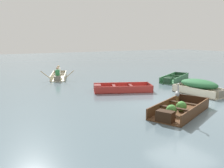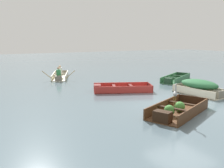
{
  "view_description": "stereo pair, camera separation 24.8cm",
  "coord_description": "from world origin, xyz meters",
  "px_view_note": "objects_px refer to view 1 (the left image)",
  "views": [
    {
      "loc": [
        -7.85,
        -7.48,
        2.8
      ],
      "look_at": [
        -1.23,
        4.06,
        0.35
      ],
      "focal_mm": 40.0,
      "sensor_mm": 36.0,
      "label": 1
    },
    {
      "loc": [
        -7.63,
        -7.6,
        2.8
      ],
      "look_at": [
        -1.23,
        4.06,
        0.35
      ],
      "focal_mm": 40.0,
      "sensor_mm": 36.0,
      "label": 2
    }
  ],
  "objects_px": {
    "skiff_green_near_moored": "(174,79)",
    "skiff_cream_outer_moored": "(199,86)",
    "dinghy_dark_varnish_foreground": "(178,110)",
    "heron_on_dinghy": "(177,93)",
    "rowboat_cream_with_crew": "(59,76)",
    "skiff_red_mid_moored": "(120,89)"
  },
  "relations": [
    {
      "from": "dinghy_dark_varnish_foreground",
      "to": "skiff_cream_outer_moored",
      "type": "height_order",
      "value": "skiff_cream_outer_moored"
    },
    {
      "from": "skiff_cream_outer_moored",
      "to": "rowboat_cream_with_crew",
      "type": "relative_size",
      "value": 0.8
    },
    {
      "from": "skiff_red_mid_moored",
      "to": "heron_on_dinghy",
      "type": "height_order",
      "value": "heron_on_dinghy"
    },
    {
      "from": "skiff_green_near_moored",
      "to": "skiff_cream_outer_moored",
      "type": "xyz_separation_m",
      "value": [
        -1.74,
        -3.61,
        0.31
      ]
    },
    {
      "from": "skiff_red_mid_moored",
      "to": "rowboat_cream_with_crew",
      "type": "xyz_separation_m",
      "value": [
        -1.51,
        5.76,
        0.07
      ]
    },
    {
      "from": "dinghy_dark_varnish_foreground",
      "to": "heron_on_dinghy",
      "type": "xyz_separation_m",
      "value": [
        -0.33,
        -0.26,
        0.74
      ]
    },
    {
      "from": "rowboat_cream_with_crew",
      "to": "skiff_cream_outer_moored",
      "type": "bearing_deg",
      "value": -61.36
    },
    {
      "from": "dinghy_dark_varnish_foreground",
      "to": "heron_on_dinghy",
      "type": "height_order",
      "value": "heron_on_dinghy"
    },
    {
      "from": "skiff_green_near_moored",
      "to": "skiff_red_mid_moored",
      "type": "xyz_separation_m",
      "value": [
        -4.82,
        -0.97,
        -0.01
      ]
    },
    {
      "from": "skiff_green_near_moored",
      "to": "skiff_cream_outer_moored",
      "type": "relative_size",
      "value": 1.25
    },
    {
      "from": "skiff_cream_outer_moored",
      "to": "rowboat_cream_with_crew",
      "type": "distance_m",
      "value": 9.58
    },
    {
      "from": "skiff_red_mid_moored",
      "to": "heron_on_dinghy",
      "type": "bearing_deg",
      "value": -97.28
    },
    {
      "from": "skiff_red_mid_moored",
      "to": "skiff_cream_outer_moored",
      "type": "height_order",
      "value": "skiff_cream_outer_moored"
    },
    {
      "from": "rowboat_cream_with_crew",
      "to": "heron_on_dinghy",
      "type": "bearing_deg",
      "value": -85.22
    },
    {
      "from": "dinghy_dark_varnish_foreground",
      "to": "rowboat_cream_with_crew",
      "type": "relative_size",
      "value": 0.99
    },
    {
      "from": "skiff_green_near_moored",
      "to": "skiff_cream_outer_moored",
      "type": "distance_m",
      "value": 4.02
    },
    {
      "from": "skiff_red_mid_moored",
      "to": "rowboat_cream_with_crew",
      "type": "height_order",
      "value": "rowboat_cream_with_crew"
    },
    {
      "from": "skiff_green_near_moored",
      "to": "heron_on_dinghy",
      "type": "xyz_separation_m",
      "value": [
        -5.44,
        -5.84,
        0.77
      ]
    },
    {
      "from": "skiff_green_near_moored",
      "to": "heron_on_dinghy",
      "type": "relative_size",
      "value": 3.88
    },
    {
      "from": "skiff_cream_outer_moored",
      "to": "heron_on_dinghy",
      "type": "height_order",
      "value": "heron_on_dinghy"
    },
    {
      "from": "dinghy_dark_varnish_foreground",
      "to": "rowboat_cream_with_crew",
      "type": "height_order",
      "value": "rowboat_cream_with_crew"
    },
    {
      "from": "rowboat_cream_with_crew",
      "to": "heron_on_dinghy",
      "type": "relative_size",
      "value": 3.87
    }
  ]
}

